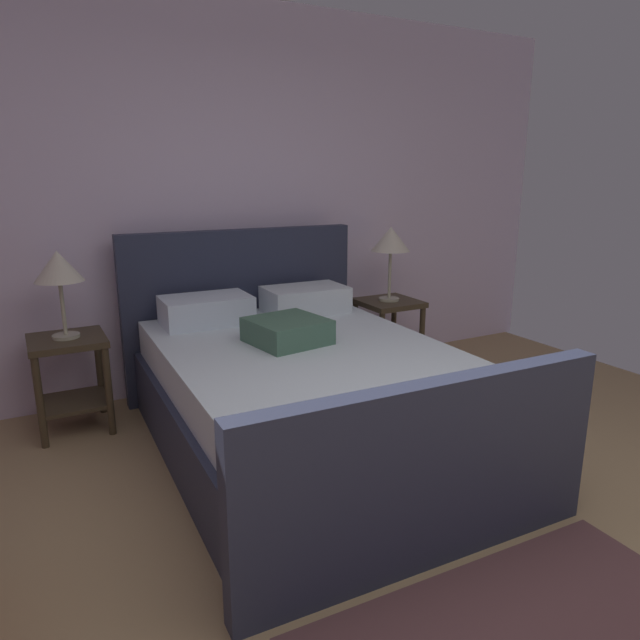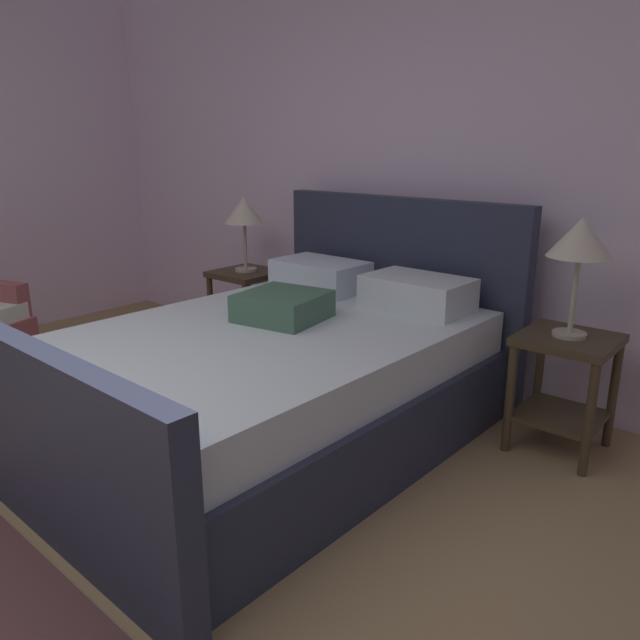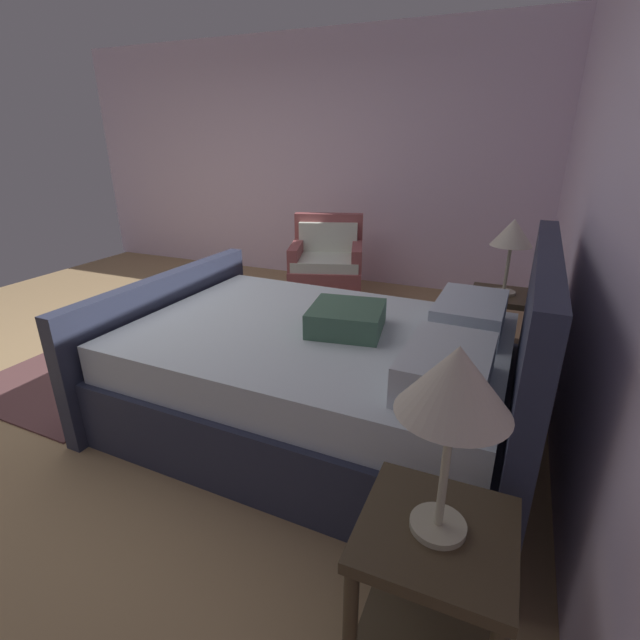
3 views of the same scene
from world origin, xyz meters
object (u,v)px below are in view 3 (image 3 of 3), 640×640
at_px(bed, 325,372).
at_px(armchair, 327,271).
at_px(nightstand_left, 499,319).
at_px(table_lamp_left, 513,235).
at_px(nightstand_right, 431,577).
at_px(table_lamp_right, 455,386).

xyz_separation_m(bed, armchair, (-2.07, -0.84, -0.00)).
relative_size(nightstand_left, table_lamp_left, 1.13).
bearing_deg(bed, nightstand_right, 35.54).
bearing_deg(table_lamp_right, armchair, -152.59).
xyz_separation_m(nightstand_right, table_lamp_left, (-2.33, 0.06, 0.62)).
height_order(bed, table_lamp_left, bed).
bearing_deg(nightstand_right, table_lamp_right, 45.00).
bearing_deg(table_lamp_left, armchair, -117.30).
distance_m(bed, table_lamp_left, 1.62).
distance_m(bed, table_lamp_right, 1.60).
bearing_deg(armchair, table_lamp_left, 62.70).
bearing_deg(nightstand_left, nightstand_right, -1.58).
bearing_deg(armchair, nightstand_left, 62.70).
bearing_deg(armchair, nightstand_right, 27.41).
bearing_deg(armchair, table_lamp_right, 27.41).
bearing_deg(nightstand_right, armchair, -152.59).
distance_m(table_lamp_right, nightstand_left, 2.43).
relative_size(nightstand_right, nightstand_left, 1.00).
bearing_deg(nightstand_left, armchair, -117.30).
bearing_deg(table_lamp_left, nightstand_left, -63.43).
height_order(nightstand_right, nightstand_left, same).
xyz_separation_m(table_lamp_right, armchair, (-3.23, -1.68, -0.72)).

